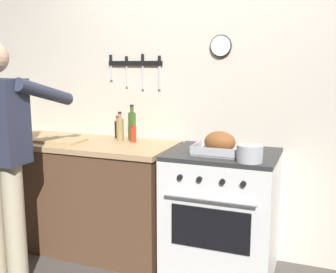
{
  "coord_description": "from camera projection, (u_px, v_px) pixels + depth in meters",
  "views": [
    {
      "loc": [
        0.86,
        -1.73,
        1.51
      ],
      "look_at": [
        -0.14,
        0.85,
        1.01
      ],
      "focal_mm": 42.89,
      "sensor_mm": 36.0,
      "label": 1
    }
  ],
  "objects": [
    {
      "name": "counter_block",
      "position": [
        58.0,
        190.0,
        3.42
      ],
      "size": [
        2.03,
        0.65,
        0.9
      ],
      "color": "brown",
      "rests_on": "ground"
    },
    {
      "name": "wall_back",
      "position": [
        208.0,
        91.0,
        3.17
      ],
      "size": [
        6.0,
        0.13,
        2.6
      ],
      "color": "beige",
      "rests_on": "ground"
    },
    {
      "name": "person_cook",
      "position": [
        1.0,
        149.0,
        2.7
      ],
      "size": [
        0.51,
        0.63,
        1.66
      ],
      "rotation": [
        0.0,
        0.0,
        1.43
      ],
      "color": "#C6B793",
      "rests_on": "ground"
    },
    {
      "name": "bottle_olive_oil",
      "position": [
        132.0,
        126.0,
        3.25
      ],
      "size": [
        0.06,
        0.06,
        0.29
      ],
      "color": "#385623",
      "rests_on": "counter_block"
    },
    {
      "name": "bottle_hot_sauce",
      "position": [
        133.0,
        134.0,
        3.18
      ],
      "size": [
        0.05,
        0.05,
        0.16
      ],
      "color": "red",
      "rests_on": "counter_block"
    },
    {
      "name": "bottle_soy_sauce",
      "position": [
        118.0,
        129.0,
        3.36
      ],
      "size": [
        0.05,
        0.05,
        0.19
      ],
      "color": "black",
      "rests_on": "counter_block"
    },
    {
      "name": "bottle_vinegar",
      "position": [
        120.0,
        129.0,
        3.25
      ],
      "size": [
        0.06,
        0.06,
        0.23
      ],
      "color": "#997F4C",
      "rests_on": "counter_block"
    },
    {
      "name": "stove",
      "position": [
        222.0,
        213.0,
        2.91
      ],
      "size": [
        0.76,
        0.67,
        0.9
      ],
      "color": "white",
      "rests_on": "ground"
    },
    {
      "name": "cutting_board",
      "position": [
        61.0,
        141.0,
        3.21
      ],
      "size": [
        0.36,
        0.24,
        0.02
      ],
      "primitive_type": "cube",
      "color": "tan",
      "rests_on": "counter_block"
    },
    {
      "name": "roasting_pan",
      "position": [
        220.0,
        144.0,
        2.75
      ],
      "size": [
        0.35,
        0.26,
        0.16
      ],
      "color": "#B7B7BC",
      "rests_on": "stove"
    },
    {
      "name": "saucepan",
      "position": [
        250.0,
        153.0,
        2.54
      ],
      "size": [
        0.17,
        0.17,
        0.11
      ],
      "color": "#B7B7BC",
      "rests_on": "stove"
    }
  ]
}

